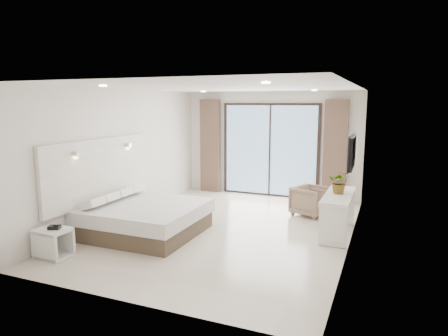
{
  "coord_description": "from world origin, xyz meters",
  "views": [
    {
      "loc": [
        2.81,
        -6.88,
        2.44
      ],
      "look_at": [
        -0.19,
        0.4,
        1.13
      ],
      "focal_mm": 32.0,
      "sensor_mm": 36.0,
      "label": 1
    }
  ],
  "objects_px": {
    "bed": "(144,218)",
    "nightstand": "(53,243)",
    "console_desk": "(338,205)",
    "armchair": "(311,199)"
  },
  "relations": [
    {
      "from": "bed",
      "to": "nightstand",
      "type": "xyz_separation_m",
      "value": [
        -0.67,
        -1.54,
        -0.06
      ]
    },
    {
      "from": "console_desk",
      "to": "armchair",
      "type": "xyz_separation_m",
      "value": [
        -0.7,
        1.1,
        -0.21
      ]
    },
    {
      "from": "armchair",
      "to": "console_desk",
      "type": "bearing_deg",
      "value": -127.48
    },
    {
      "from": "bed",
      "to": "console_desk",
      "type": "relative_size",
      "value": 1.28
    },
    {
      "from": "bed",
      "to": "armchair",
      "type": "bearing_deg",
      "value": 42.33
    },
    {
      "from": "armchair",
      "to": "bed",
      "type": "bearing_deg",
      "value": 152.42
    },
    {
      "from": "nightstand",
      "to": "console_desk",
      "type": "distance_m",
      "value": 4.94
    },
    {
      "from": "bed",
      "to": "console_desk",
      "type": "xyz_separation_m",
      "value": [
        3.35,
        1.31,
        0.27
      ]
    },
    {
      "from": "bed",
      "to": "console_desk",
      "type": "height_order",
      "value": "console_desk"
    },
    {
      "from": "nightstand",
      "to": "armchair",
      "type": "distance_m",
      "value": 5.17
    }
  ]
}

